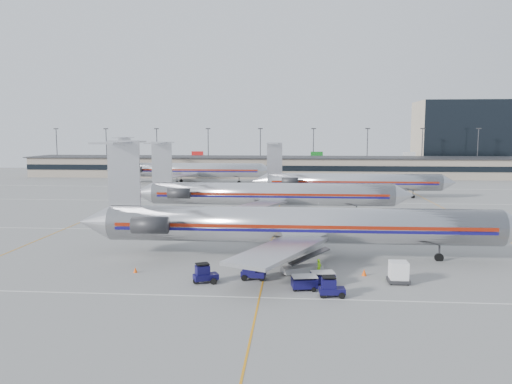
# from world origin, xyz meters

# --- Properties ---
(ground) EXTENTS (260.00, 260.00, 0.00)m
(ground) POSITION_xyz_m (0.00, 0.00, 0.00)
(ground) COLOR gray
(ground) RESTS_ON ground
(apron_markings) EXTENTS (160.00, 0.15, 0.02)m
(apron_markings) POSITION_xyz_m (0.00, 10.00, 0.01)
(apron_markings) COLOR silver
(apron_markings) RESTS_ON ground
(terminal) EXTENTS (162.00, 17.00, 6.25)m
(terminal) POSITION_xyz_m (0.00, 97.97, 3.16)
(terminal) COLOR gray
(terminal) RESTS_ON ground
(light_mast_row) EXTENTS (163.60, 0.40, 15.28)m
(light_mast_row) POSITION_xyz_m (0.00, 112.00, 8.58)
(light_mast_row) COLOR #38383D
(light_mast_row) RESTS_ON ground
(distant_building) EXTENTS (30.00, 20.00, 25.00)m
(distant_building) POSITION_xyz_m (62.00, 128.00, 12.50)
(distant_building) COLOR tan
(distant_building) RESTS_ON ground
(jet_foreground) EXTENTS (49.59, 29.20, 12.98)m
(jet_foreground) POSITION_xyz_m (2.53, -4.53, 3.77)
(jet_foreground) COLOR silver
(jet_foreground) RESTS_ON ground
(jet_second_row) EXTENTS (47.08, 27.72, 12.32)m
(jet_second_row) POSITION_xyz_m (-1.98, 24.45, 3.58)
(jet_second_row) COLOR silver
(jet_second_row) RESTS_ON ground
(jet_third_row) EXTENTS (42.93, 26.40, 11.74)m
(jet_third_row) POSITION_xyz_m (14.33, 48.20, 3.41)
(jet_third_row) COLOR silver
(jet_third_row) RESTS_ON ground
(jet_back_row) EXTENTS (46.32, 28.49, 12.67)m
(jet_back_row) POSITION_xyz_m (-26.70, 75.61, 3.68)
(jet_back_row) COLOR silver
(jet_back_row) RESTS_ON ground
(tug_left) EXTENTS (2.48, 1.98, 1.81)m
(tug_left) POSITION_xyz_m (-5.35, -14.20, 0.82)
(tug_left) COLOR #0D0B3D
(tug_left) RESTS_ON ground
(tug_center) EXTENTS (2.38, 1.42, 1.83)m
(tug_center) POSITION_xyz_m (-1.07, -12.89, 0.83)
(tug_center) COLOR #0D0B3D
(tug_center) RESTS_ON ground
(tug_right) EXTENTS (2.22, 1.25, 1.74)m
(tug_right) POSITION_xyz_m (5.94, -17.33, 0.79)
(tug_right) COLOR #0D0B3D
(tug_right) RESTS_ON ground
(cart_inner) EXTENTS (2.29, 1.77, 1.18)m
(cart_inner) POSITION_xyz_m (5.48, -13.91, 0.63)
(cart_inner) COLOR #0D0B3D
(cart_inner) RESTS_ON ground
(cart_outer) EXTENTS (2.40, 1.84, 1.24)m
(cart_outer) POSITION_xyz_m (3.78, -15.53, 0.66)
(cart_outer) COLOR #0D0B3D
(cart_outer) RESTS_ON ground
(uld_container) EXTENTS (1.95, 1.63, 2.03)m
(uld_container) POSITION_xyz_m (12.41, -12.99, 1.03)
(uld_container) COLOR #2D2D30
(uld_container) RESTS_ON ground
(belt_loader) EXTENTS (4.83, 2.92, 2.49)m
(belt_loader) POSITION_xyz_m (3.75, -10.66, 0.67)
(belt_loader) COLOR #9C9C9C
(belt_loader) RESTS_ON ground
(ramp_worker_near) EXTENTS (0.67, 0.73, 1.68)m
(ramp_worker_near) POSITION_xyz_m (5.26, -11.32, 0.84)
(ramp_worker_near) COLOR #87D814
(ramp_worker_near) RESTS_ON ground
(ramp_worker_far) EXTENTS (1.01, 0.84, 1.90)m
(ramp_worker_far) POSITION_xyz_m (12.01, -11.92, 0.95)
(ramp_worker_far) COLOR #87CC13
(ramp_worker_far) RESTS_ON ground
(cone_right) EXTENTS (0.55, 0.55, 0.65)m
(cone_right) POSITION_xyz_m (9.63, -10.78, 0.32)
(cone_right) COLOR #FE4F08
(cone_right) RESTS_ON ground
(cone_left) EXTENTS (0.45, 0.45, 0.54)m
(cone_left) POSITION_xyz_m (-12.75, -11.45, 0.27)
(cone_left) COLOR #FE4F08
(cone_left) RESTS_ON ground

